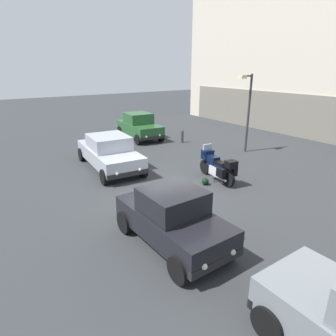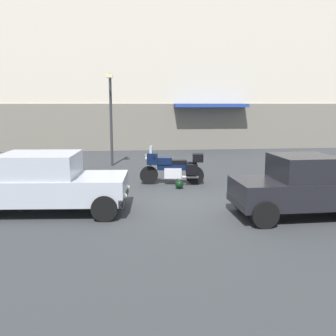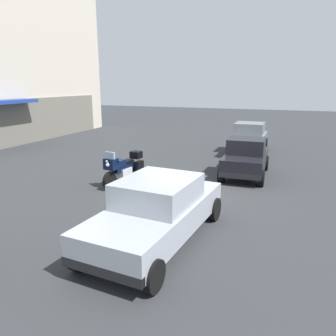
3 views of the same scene
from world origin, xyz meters
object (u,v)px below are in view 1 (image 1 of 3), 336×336
object	(u,v)px
car_compact_side	(173,218)
car_wagon_end	(139,126)
streetlamp_curbside	(247,105)
motorcycle	(217,166)
car_sedan_far	(109,152)
helmet	(205,181)
bollard_curbside	(182,136)

from	to	relation	value
car_compact_side	car_wagon_end	distance (m)	12.24
streetlamp_curbside	car_wagon_end	bearing A→B (deg)	-152.28
motorcycle	car_sedan_far	bearing A→B (deg)	45.71
car_compact_side	streetlamp_curbside	size ratio (longest dim) A/B	0.85
motorcycle	car_sedan_far	xyz separation A→B (m)	(-3.88, -3.06, 0.16)
motorcycle	car_wagon_end	distance (m)	8.42
car_sedan_far	car_compact_side	bearing A→B (deg)	-5.07
car_sedan_far	car_wagon_end	size ratio (longest dim) A/B	1.18
car_wagon_end	helmet	bearing A→B (deg)	-7.30
car_wagon_end	streetlamp_curbside	bearing A→B (deg)	31.73
car_compact_side	bollard_curbside	bearing A→B (deg)	140.46
car_sedan_far	car_compact_side	xyz separation A→B (m)	(6.62, -1.11, -0.01)
helmet	car_compact_side	bearing A→B (deg)	-52.64
car_sedan_far	bollard_curbside	bearing A→B (deg)	113.77
car_sedan_far	bollard_curbside	size ratio (longest dim) A/B	5.98
car_sedan_far	car_wagon_end	world-z (taller)	car_wagon_end
car_sedan_far	streetlamp_curbside	xyz separation A→B (m)	(1.58, 7.22, 1.78)
motorcycle	bollard_curbside	bearing A→B (deg)	-16.52
helmet	bollard_curbside	size ratio (longest dim) A/B	0.36
car_sedan_far	car_wagon_end	distance (m)	6.03
motorcycle	car_wagon_end	bearing A→B (deg)	0.81
car_compact_side	car_sedan_far	bearing A→B (deg)	169.15
motorcycle	streetlamp_curbside	world-z (taller)	streetlamp_curbside
helmet	streetlamp_curbside	distance (m)	5.96
bollard_curbside	helmet	bearing A→B (deg)	-29.10
car_sedan_far	streetlamp_curbside	size ratio (longest dim) A/B	1.13
car_compact_side	streetlamp_curbside	bearing A→B (deg)	119.88
bollard_curbside	motorcycle	bearing A→B (deg)	-23.99
helmet	streetlamp_curbside	size ratio (longest dim) A/B	0.07
car_sedan_far	motorcycle	bearing A→B (deg)	42.66
motorcycle	car_sedan_far	distance (m)	4.94
car_sedan_far	streetlamp_curbside	bearing A→B (deg)	82.10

